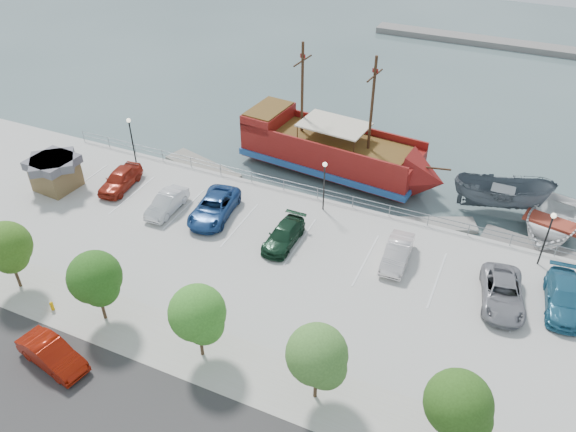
% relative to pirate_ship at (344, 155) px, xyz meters
% --- Properties ---
extents(ground, '(160.00, 160.00, 0.00)m').
position_rel_pirate_ship_xyz_m(ground, '(0.81, -13.67, -1.98)').
color(ground, '#3F4F50').
extents(sidewalk, '(100.00, 4.00, 0.05)m').
position_rel_pirate_ship_xyz_m(sidewalk, '(0.81, -23.67, -0.96)').
color(sidewalk, '#ACA698').
rests_on(sidewalk, land_slab).
extents(seawall_railing, '(50.00, 0.06, 1.00)m').
position_rel_pirate_ship_xyz_m(seawall_railing, '(0.81, -5.87, -0.45)').
color(seawall_railing, slate).
rests_on(seawall_railing, land_slab).
extents(far_shore, '(40.00, 3.00, 0.80)m').
position_rel_pirate_ship_xyz_m(far_shore, '(10.81, 41.33, -1.58)').
color(far_shore, slate).
rests_on(far_shore, ground).
extents(pirate_ship, '(18.95, 6.88, 11.82)m').
position_rel_pirate_ship_xyz_m(pirate_ship, '(0.00, 0.00, 0.00)').
color(pirate_ship, maroon).
rests_on(pirate_ship, ground).
extents(patrol_boat, '(8.14, 4.39, 2.99)m').
position_rel_pirate_ship_xyz_m(patrol_boat, '(13.44, -0.33, -0.49)').
color(patrol_boat, '#4B545C').
rests_on(patrol_boat, ground).
extents(speedboat, '(7.23, 8.98, 1.65)m').
position_rel_pirate_ship_xyz_m(speedboat, '(17.40, -1.71, -1.16)').
color(speedboat, silver).
rests_on(speedboat, ground).
extents(dock_west, '(8.09, 4.23, 0.44)m').
position_rel_pirate_ship_xyz_m(dock_west, '(-11.93, -4.47, -1.76)').
color(dock_west, gray).
rests_on(dock_west, ground).
extents(dock_mid, '(6.51, 4.23, 0.36)m').
position_rel_pirate_ship_xyz_m(dock_mid, '(9.23, -4.47, -1.80)').
color(dock_mid, gray).
rests_on(dock_mid, ground).
extents(dock_east, '(7.50, 3.10, 0.42)m').
position_rel_pirate_ship_xyz_m(dock_east, '(16.41, -4.47, -1.77)').
color(dock_east, slate).
rests_on(dock_east, ground).
extents(shed, '(3.61, 3.61, 2.76)m').
position_rel_pirate_ship_xyz_m(shed, '(-20.48, -13.26, 0.49)').
color(shed, brown).
rests_on(shed, land_slab).
extents(street_sedan, '(4.83, 2.43, 1.52)m').
position_rel_pirate_ship_xyz_m(street_sedan, '(-7.52, -27.67, -0.22)').
color(street_sedan, maroon).
rests_on(street_sedan, street).
extents(fire_hydrant, '(0.24, 0.24, 0.68)m').
position_rel_pirate_ship_xyz_m(fire_hydrant, '(-10.65, -24.47, -0.61)').
color(fire_hydrant, '#E8A504').
rests_on(fire_hydrant, sidewalk).
extents(lamp_post_left, '(0.36, 0.36, 4.28)m').
position_rel_pirate_ship_xyz_m(lamp_post_left, '(-17.19, -7.17, 1.96)').
color(lamp_post_left, black).
rests_on(lamp_post_left, land_slab).
extents(lamp_post_mid, '(0.36, 0.36, 4.28)m').
position_rel_pirate_ship_xyz_m(lamp_post_mid, '(0.81, -7.17, 1.96)').
color(lamp_post_mid, black).
rests_on(lamp_post_mid, land_slab).
extents(lamp_post_right, '(0.36, 0.36, 4.28)m').
position_rel_pirate_ship_xyz_m(lamp_post_right, '(16.81, -7.17, 1.96)').
color(lamp_post_right, black).
rests_on(lamp_post_right, land_slab).
extents(tree_b, '(3.30, 3.20, 5.00)m').
position_rel_pirate_ship_xyz_m(tree_b, '(-14.04, -23.74, 2.32)').
color(tree_b, '#473321').
rests_on(tree_b, sidewalk).
extents(tree_c, '(3.30, 3.20, 5.00)m').
position_rel_pirate_ship_xyz_m(tree_c, '(-7.04, -23.74, 2.32)').
color(tree_c, '#473321').
rests_on(tree_c, sidewalk).
extents(tree_d, '(3.30, 3.20, 5.00)m').
position_rel_pirate_ship_xyz_m(tree_d, '(-0.04, -23.74, 2.32)').
color(tree_d, '#473321').
rests_on(tree_d, sidewalk).
extents(tree_e, '(3.30, 3.20, 5.00)m').
position_rel_pirate_ship_xyz_m(tree_e, '(6.96, -23.74, 2.32)').
color(tree_e, '#473321').
rests_on(tree_e, sidewalk).
extents(tree_f, '(3.30, 3.20, 5.00)m').
position_rel_pirate_ship_xyz_m(tree_f, '(13.96, -23.74, 2.32)').
color(tree_f, '#473321').
rests_on(tree_f, sidewalk).
extents(parked_car_a, '(2.47, 4.96, 1.62)m').
position_rel_pirate_ship_xyz_m(parked_car_a, '(-15.70, -11.10, -0.17)').
color(parked_car_a, maroon).
rests_on(parked_car_a, land_slab).
extents(parked_car_b, '(1.65, 4.43, 1.45)m').
position_rel_pirate_ship_xyz_m(parked_car_b, '(-10.26, -12.36, -0.26)').
color(parked_car_b, silver).
rests_on(parked_car_b, land_slab).
extents(parked_car_c, '(3.46, 6.09, 1.60)m').
position_rel_pirate_ship_xyz_m(parked_car_c, '(-6.53, -11.45, -0.18)').
color(parked_car_c, navy).
rests_on(parked_car_c, land_slab).
extents(parked_car_d, '(1.93, 4.70, 1.36)m').
position_rel_pirate_ship_xyz_m(parked_car_d, '(-0.24, -12.31, -0.30)').
color(parked_car_d, black).
rests_on(parked_car_d, land_slab).
extents(parked_car_f, '(1.81, 4.63, 1.50)m').
position_rel_pirate_ship_xyz_m(parked_car_f, '(7.78, -10.97, -0.23)').
color(parked_car_f, silver).
rests_on(parked_car_f, land_slab).
extents(parked_car_g, '(3.43, 5.82, 1.52)m').
position_rel_pirate_ship_xyz_m(parked_car_g, '(14.94, -12.15, -0.22)').
color(parked_car_g, gray).
rests_on(parked_car_g, land_slab).
extents(parked_car_h, '(2.66, 5.54, 1.56)m').
position_rel_pirate_ship_xyz_m(parked_car_h, '(18.49, -10.98, -0.20)').
color(parked_car_h, '#266686').
rests_on(parked_car_h, land_slab).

